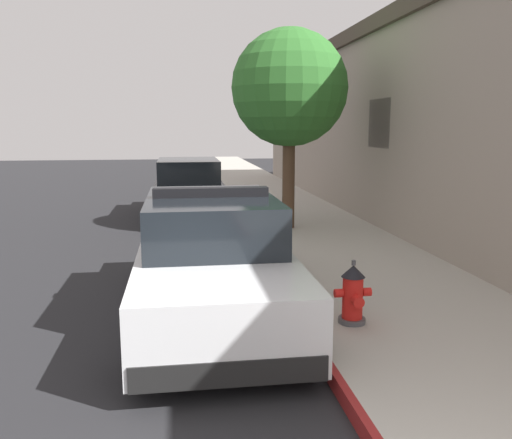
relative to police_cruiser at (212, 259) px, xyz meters
name	(u,v)px	position (x,y,z in m)	size (l,w,h in m)	color
ground_plane	(35,251)	(-3.41, 4.55, -0.84)	(30.27, 60.00, 0.20)	#232326
sidewalk_pavement	(316,234)	(2.59, 4.55, -0.66)	(3.06, 60.00, 0.16)	#ADA89E
curb_painted_edge	(246,236)	(1.02, 4.55, -0.66)	(0.08, 60.00, 0.16)	maroon
storefront_building	(502,125)	(7.15, 4.98, 1.74)	(6.31, 27.69, 4.95)	gray
police_cruiser	(212,259)	(0.00, 0.00, 0.00)	(1.94, 4.84, 1.68)	white
parked_car_silver_ahead	(189,189)	(-0.14, 8.08, 0.00)	(1.94, 4.84, 1.56)	black
fire_hydrant	(353,294)	(1.58, -1.00, -0.23)	(0.44, 0.40, 0.76)	#4C4C51
street_tree	(289,89)	(2.06, 5.06, 2.53)	(2.58, 2.58, 4.42)	brown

